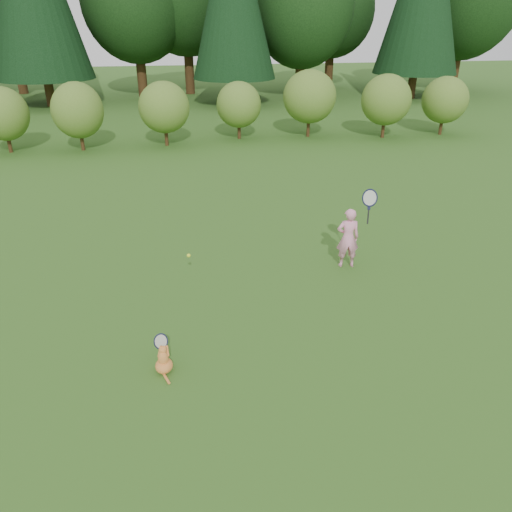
{
  "coord_description": "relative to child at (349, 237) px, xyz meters",
  "views": [
    {
      "loc": [
        -1.21,
        -7.42,
        4.72
      ],
      "look_at": [
        0.2,
        0.8,
        0.7
      ],
      "focal_mm": 35.0,
      "sensor_mm": 36.0,
      "label": 1
    }
  ],
  "objects": [
    {
      "name": "ground",
      "position": [
        -2.23,
        -1.45,
        -0.67
      ],
      "size": [
        100.0,
        100.0,
        0.0
      ],
      "primitive_type": "plane",
      "color": "#335518",
      "rests_on": "ground"
    },
    {
      "name": "tennis_ball",
      "position": [
        -3.25,
        -0.15,
        -0.09
      ],
      "size": [
        0.07,
        0.07,
        0.07
      ],
      "color": "yellow",
      "rests_on": "ground"
    },
    {
      "name": "cat",
      "position": [
        -3.77,
        -2.82,
        -0.44
      ],
      "size": [
        0.34,
        0.61,
        0.59
      ],
      "rotation": [
        0.0,
        0.0,
        -0.11
      ],
      "color": "orange",
      "rests_on": "ground"
    },
    {
      "name": "shrub_row",
      "position": [
        -2.23,
        11.55,
        0.73
      ],
      "size": [
        28.0,
        3.0,
        2.8
      ],
      "primitive_type": null,
      "color": "#517424",
      "rests_on": "ground"
    },
    {
      "name": "child",
      "position": [
        0.0,
        0.0,
        0.0
      ],
      "size": [
        0.75,
        0.5,
        1.89
      ],
      "rotation": [
        0.0,
        0.0,
        3.02
      ],
      "color": "pink",
      "rests_on": "ground"
    }
  ]
}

